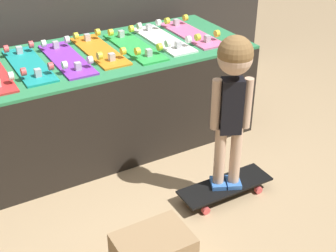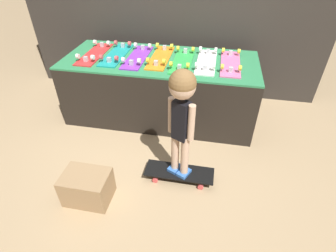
% 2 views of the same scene
% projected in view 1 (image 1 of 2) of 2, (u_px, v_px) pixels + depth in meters
% --- Properties ---
extents(ground_plane, '(16.00, 16.00, 0.00)m').
position_uv_depth(ground_plane, '(137.00, 173.00, 3.35)').
color(ground_plane, tan).
extents(display_rack, '(2.19, 0.91, 0.74)m').
position_uv_depth(display_rack, '(104.00, 98.00, 3.56)').
color(display_rack, black).
rests_on(display_rack, ground_plane).
extents(skateboard_teal_on_rack, '(0.21, 0.69, 0.09)m').
position_uv_depth(skateboard_teal_on_rack, '(29.00, 64.00, 3.15)').
color(skateboard_teal_on_rack, teal).
rests_on(skateboard_teal_on_rack, display_rack).
extents(skateboard_purple_on_rack, '(0.21, 0.69, 0.09)m').
position_uv_depth(skateboard_purple_on_rack, '(67.00, 58.00, 3.25)').
color(skateboard_purple_on_rack, purple).
rests_on(skateboard_purple_on_rack, display_rack).
extents(skateboard_orange_on_rack, '(0.21, 0.69, 0.09)m').
position_uv_depth(skateboard_orange_on_rack, '(99.00, 50.00, 3.39)').
color(skateboard_orange_on_rack, orange).
rests_on(skateboard_orange_on_rack, display_rack).
extents(skateboard_green_on_rack, '(0.21, 0.69, 0.09)m').
position_uv_depth(skateboard_green_on_rack, '(134.00, 46.00, 3.46)').
color(skateboard_green_on_rack, green).
rests_on(skateboard_green_on_rack, display_rack).
extents(skateboard_white_on_rack, '(0.21, 0.69, 0.09)m').
position_uv_depth(skateboard_white_on_rack, '(163.00, 39.00, 3.59)').
color(skateboard_white_on_rack, white).
rests_on(skateboard_white_on_rack, display_rack).
extents(skateboard_pink_on_rack, '(0.21, 0.69, 0.09)m').
position_uv_depth(skateboard_pink_on_rack, '(191.00, 33.00, 3.71)').
color(skateboard_pink_on_rack, pink).
rests_on(skateboard_pink_on_rack, display_rack).
extents(skateboard_on_floor, '(0.64, 0.21, 0.09)m').
position_uv_depth(skateboard_on_floor, '(225.00, 187.00, 3.09)').
color(skateboard_on_floor, black).
rests_on(skateboard_on_floor, ground_plane).
extents(child, '(0.23, 0.21, 1.02)m').
position_uv_depth(child, '(233.00, 86.00, 2.72)').
color(child, '#3870C6').
rests_on(child, skateboard_on_floor).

